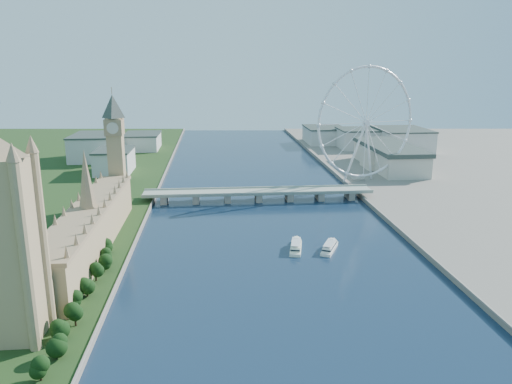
{
  "coord_description": "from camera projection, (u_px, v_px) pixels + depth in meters",
  "views": [
    {
      "loc": [
        -42.18,
        -164.26,
        127.45
      ],
      "look_at": [
        -10.08,
        210.0,
        31.48
      ],
      "focal_mm": 35.0,
      "sensor_mm": 36.0,
      "label": 1
    }
  ],
  "objects": [
    {
      "name": "city_skyline",
      "position": [
        269.0,
        142.0,
        733.32
      ],
      "size": [
        505.0,
        280.0,
        32.0
      ],
      "color": "beige",
      "rests_on": "ground"
    },
    {
      "name": "victoria_tower",
      "position": [
        7.0,
        234.0,
        222.03
      ],
      "size": [
        28.16,
        28.16,
        112.0
      ],
      "color": "tan",
      "rests_on": "ground"
    },
    {
      "name": "parliament_range",
      "position": [
        90.0,
        228.0,
        342.54
      ],
      "size": [
        24.0,
        200.0,
        70.0
      ],
      "color": "tan",
      "rests_on": "ground"
    },
    {
      "name": "westminster_bridge",
      "position": [
        258.0,
        194.0,
        481.57
      ],
      "size": [
        220.0,
        22.0,
        9.5
      ],
      "color": "gray",
      "rests_on": "ground"
    },
    {
      "name": "tour_boat_near",
      "position": [
        296.0,
        250.0,
        353.66
      ],
      "size": [
        14.1,
        31.96,
        6.86
      ],
      "primitive_type": null,
      "rotation": [
        0.0,
        0.0,
        -0.21
      ],
      "color": "white",
      "rests_on": "ground"
    },
    {
      "name": "tour_boat_far",
      "position": [
        329.0,
        251.0,
        352.62
      ],
      "size": [
        19.33,
        29.58,
        6.45
      ],
      "primitive_type": null,
      "rotation": [
        0.0,
        0.0,
        -0.45
      ],
      "color": "silver",
      "rests_on": "ground"
    },
    {
      "name": "tree_row",
      "position": [
        73.0,
        313.0,
        245.85
      ],
      "size": [
        8.06,
        200.06,
        19.13
      ],
      "color": "black",
      "rests_on": "ground"
    },
    {
      "name": "county_hall",
      "position": [
        388.0,
        170.0,
        623.19
      ],
      "size": [
        54.0,
        144.0,
        35.0
      ],
      "primitive_type": null,
      "color": "beige",
      "rests_on": "ground"
    },
    {
      "name": "london_eye",
      "position": [
        366.0,
        123.0,
        529.59
      ],
      "size": [
        113.6,
        39.12,
        124.3
      ],
      "color": "silver",
      "rests_on": "ground"
    },
    {
      "name": "big_ben",
      "position": [
        115.0,
        137.0,
        434.89
      ],
      "size": [
        20.02,
        20.02,
        110.0
      ],
      "color": "tan",
      "rests_on": "ground"
    }
  ]
}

